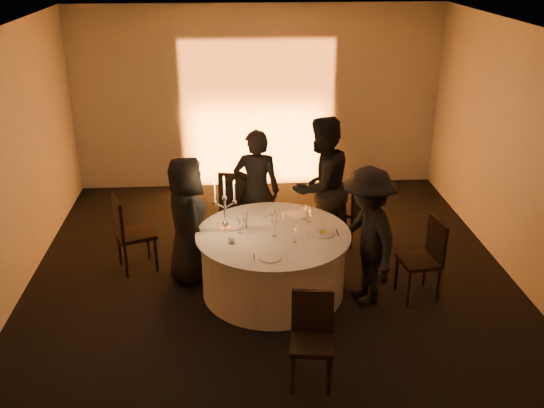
{
  "coord_description": "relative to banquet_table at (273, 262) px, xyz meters",
  "views": [
    {
      "loc": [
        -0.46,
        -6.26,
        3.87
      ],
      "look_at": [
        0.0,
        0.2,
        1.05
      ],
      "focal_mm": 40.0,
      "sensor_mm": 36.0,
      "label": 1
    }
  ],
  "objects": [
    {
      "name": "chair_back_right",
      "position": [
        1.2,
        1.19,
        0.18
      ],
      "size": [
        0.62,
        0.62,
        1.0
      ],
      "rotation": [
        0.0,
        0.0,
        -2.4
      ],
      "color": "black",
      "rests_on": "floor"
    },
    {
      "name": "wine_glass_a",
      "position": [
        0.22,
        -0.25,
        0.52
      ],
      "size": [
        0.07,
        0.07,
        0.19
      ],
      "color": "white",
      "rests_on": "banquet_table"
    },
    {
      "name": "plate_back_left",
      "position": [
        -0.11,
        0.57,
        0.39
      ],
      "size": [
        0.36,
        0.29,
        0.01
      ],
      "color": "white",
      "rests_on": "banquet_table"
    },
    {
      "name": "tumbler_a",
      "position": [
        -0.31,
        0.38,
        0.43
      ],
      "size": [
        0.07,
        0.07,
        0.09
      ],
      "primitive_type": "cylinder",
      "color": "white",
      "rests_on": "banquet_table"
    },
    {
      "name": "wall_front",
      "position": [
        0.0,
        -3.5,
        1.12
      ],
      "size": [
        7.0,
        0.0,
        7.0
      ],
      "primitive_type": "plane",
      "rotation": [
        -1.57,
        0.0,
        0.0
      ],
      "color": "beige",
      "rests_on": "floor"
    },
    {
      "name": "uplighter_fixture",
      "position": [
        0.0,
        3.2,
        -0.33
      ],
      "size": [
        0.25,
        0.12,
        0.1
      ],
      "primitive_type": "cube",
      "color": "black",
      "rests_on": "floor"
    },
    {
      "name": "guest_back_right",
      "position": [
        0.7,
        0.99,
        0.55
      ],
      "size": [
        1.15,
        1.1,
        1.87
      ],
      "primitive_type": "imported",
      "rotation": [
        0.0,
        0.0,
        -2.53
      ],
      "color": "black",
      "rests_on": "floor"
    },
    {
      "name": "wine_glass_e",
      "position": [
        0.01,
        -0.08,
        0.52
      ],
      "size": [
        0.07,
        0.07,
        0.19
      ],
      "color": "white",
      "rests_on": "banquet_table"
    },
    {
      "name": "chair_right",
      "position": [
        1.76,
        -0.23,
        0.16
      ],
      "size": [
        0.48,
        0.48,
        0.97
      ],
      "rotation": [
        0.0,
        0.0,
        -1.43
      ],
      "color": "black",
      "rests_on": "floor"
    },
    {
      "name": "chair_front",
      "position": [
        0.25,
        -1.59,
        0.12
      ],
      "size": [
        0.45,
        0.45,
        0.9
      ],
      "rotation": [
        0.0,
        0.0,
        -0.14
      ],
      "color": "black",
      "rests_on": "floor"
    },
    {
      "name": "banquet_table",
      "position": [
        0.0,
        0.0,
        0.0
      ],
      "size": [
        1.8,
        1.8,
        0.77
      ],
      "color": "black",
      "rests_on": "floor"
    },
    {
      "name": "wall_right",
      "position": [
        3.0,
        0.0,
        1.12
      ],
      "size": [
        0.0,
        7.0,
        7.0
      ],
      "primitive_type": "plane",
      "rotation": [
        1.57,
        0.0,
        -1.57
      ],
      "color": "beige",
      "rests_on": "floor"
    },
    {
      "name": "wine_glass_c",
      "position": [
        -0.38,
        0.04,
        0.52
      ],
      "size": [
        0.07,
        0.07,
        0.19
      ],
      "color": "white",
      "rests_on": "banquet_table"
    },
    {
      "name": "plate_front",
      "position": [
        -0.08,
        -0.6,
        0.39
      ],
      "size": [
        0.35,
        0.25,
        0.01
      ],
      "color": "white",
      "rests_on": "banquet_table"
    },
    {
      "name": "ceiling",
      "position": [
        0.0,
        0.0,
        2.62
      ],
      "size": [
        7.0,
        7.0,
        0.0
      ],
      "primitive_type": "plane",
      "rotation": [
        3.14,
        0.0,
        0.0
      ],
      "color": "silver",
      "rests_on": "wall_back"
    },
    {
      "name": "wine_glass_b",
      "position": [
        0.41,
        0.34,
        0.52
      ],
      "size": [
        0.07,
        0.07,
        0.19
      ],
      "color": "white",
      "rests_on": "banquet_table"
    },
    {
      "name": "tumbler_b",
      "position": [
        0.03,
        0.29,
        0.43
      ],
      "size": [
        0.07,
        0.07,
        0.09
      ],
      "primitive_type": "cylinder",
      "color": "white",
      "rests_on": "banquet_table"
    },
    {
      "name": "wall_back",
      "position": [
        0.0,
        3.5,
        1.12
      ],
      "size": [
        7.0,
        0.0,
        7.0
      ],
      "primitive_type": "plane",
      "rotation": [
        1.57,
        0.0,
        0.0
      ],
      "color": "beige",
      "rests_on": "floor"
    },
    {
      "name": "plate_right",
      "position": [
        0.57,
        -0.06,
        0.4
      ],
      "size": [
        0.36,
        0.28,
        0.08
      ],
      "color": "white",
      "rests_on": "banquet_table"
    },
    {
      "name": "floor",
      "position": [
        0.0,
        0.0,
        -0.38
      ],
      "size": [
        7.0,
        7.0,
        0.0
      ],
      "primitive_type": "plane",
      "color": "black",
      "rests_on": "ground"
    },
    {
      "name": "candelabra",
      "position": [
        -0.55,
        0.13,
        0.62
      ],
      "size": [
        0.28,
        0.14,
        0.67
      ],
      "color": "silver",
      "rests_on": "banquet_table"
    },
    {
      "name": "chair_back_left",
      "position": [
        -0.39,
        1.4,
        0.2
      ],
      "size": [
        0.55,
        0.55,
        1.03
      ],
      "rotation": [
        0.0,
        0.0,
        2.9
      ],
      "color": "black",
      "rests_on": "floor"
    },
    {
      "name": "chair_left",
      "position": [
        -1.77,
        0.65,
        0.18
      ],
      "size": [
        0.57,
        0.57,
        1.0
      ],
      "rotation": [
        0.0,
        0.0,
        1.95
      ],
      "color": "black",
      "rests_on": "floor"
    },
    {
      "name": "plate_back_right",
      "position": [
        0.32,
        0.48,
        0.39
      ],
      "size": [
        0.35,
        0.26,
        0.01
      ],
      "color": "white",
      "rests_on": "banquet_table"
    },
    {
      "name": "guest_back_left",
      "position": [
        -0.14,
        1.11,
        0.46
      ],
      "size": [
        0.66,
        0.48,
        1.69
      ],
      "primitive_type": "imported",
      "rotation": [
        0.0,
        0.0,
        3.02
      ],
      "color": "black",
      "rests_on": "floor"
    },
    {
      "name": "guest_right",
      "position": [
        1.04,
        -0.27,
        0.44
      ],
      "size": [
        0.85,
        1.18,
        1.64
      ],
      "primitive_type": "imported",
      "rotation": [
        0.0,
        0.0,
        -1.32
      ],
      "color": "black",
      "rests_on": "floor"
    },
    {
      "name": "coffee_cup",
      "position": [
        -0.48,
        -0.19,
        0.42
      ],
      "size": [
        0.11,
        0.11,
        0.07
      ],
      "color": "white",
      "rests_on": "banquet_table"
    },
    {
      "name": "wine_glass_d",
      "position": [
        0.45,
        0.26,
        0.52
      ],
      "size": [
        0.07,
        0.07,
        0.19
      ],
      "color": "white",
      "rests_on": "banquet_table"
    },
    {
      "name": "plate_left",
      "position": [
        -0.47,
        0.22,
        0.39
      ],
      "size": [
        0.36,
        0.28,
        0.01
      ],
      "color": "white",
      "rests_on": "banquet_table"
    },
    {
      "name": "guest_left",
      "position": [
        -1.01,
        0.39,
        0.41
      ],
      "size": [
        0.75,
        0.9,
        1.58
      ],
      "primitive_type": "imported",
      "rotation": [
        0.0,
        0.0,
        1.94
      ],
      "color": "black",
      "rests_on": "floor"
    }
  ]
}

